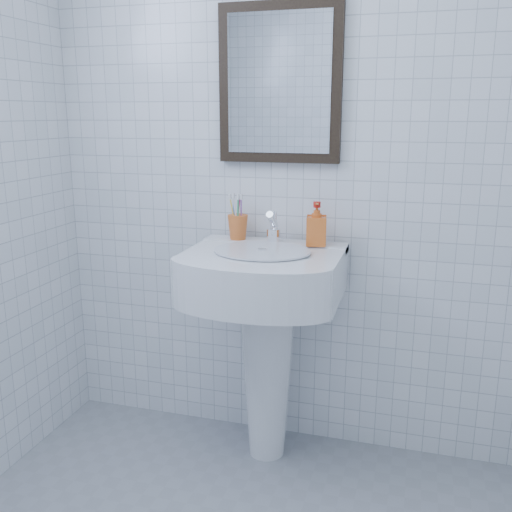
% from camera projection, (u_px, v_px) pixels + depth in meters
% --- Properties ---
extents(wall_back, '(2.20, 0.02, 2.50)m').
position_uv_depth(wall_back, '(304.00, 160.00, 2.33)').
color(wall_back, white).
rests_on(wall_back, ground).
extents(washbasin, '(0.60, 0.44, 0.93)m').
position_uv_depth(washbasin, '(266.00, 319.00, 2.31)').
color(washbasin, white).
rests_on(washbasin, ground).
extents(faucet, '(0.06, 0.12, 0.14)m').
position_uv_depth(faucet, '(273.00, 229.00, 2.33)').
color(faucet, white).
rests_on(faucet, washbasin).
extents(toothbrush_cup, '(0.10, 0.10, 0.10)m').
position_uv_depth(toothbrush_cup, '(238.00, 227.00, 2.39)').
color(toothbrush_cup, orange).
rests_on(toothbrush_cup, washbasin).
extents(soap_dispenser, '(0.09, 0.09, 0.17)m').
position_uv_depth(soap_dispenser, '(316.00, 224.00, 2.28)').
color(soap_dispenser, '#C03D12').
rests_on(soap_dispenser, washbasin).
extents(wall_mirror, '(0.50, 0.04, 0.62)m').
position_uv_depth(wall_mirror, '(280.00, 84.00, 2.27)').
color(wall_mirror, black).
rests_on(wall_mirror, wall_back).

